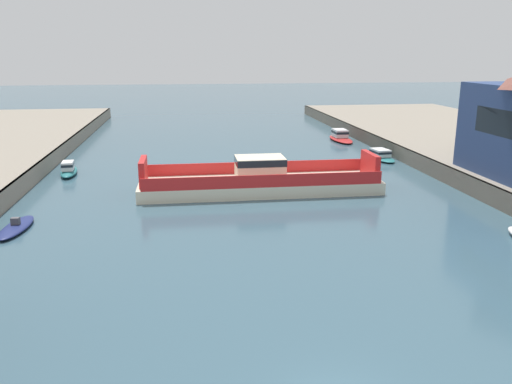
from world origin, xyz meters
name	(u,v)px	position (x,y,z in m)	size (l,w,h in m)	color
chain_ferry	(260,181)	(1.39, 29.77, 1.01)	(21.64, 5.73, 3.30)	beige
moored_boat_mid_left	(69,170)	(-17.24, 39.16, 0.54)	(2.10, 5.57, 1.45)	#237075
moored_boat_mid_right	(16,227)	(-17.33, 21.68, 0.23)	(2.00, 5.50, 0.93)	navy
moored_boat_far_left	(340,136)	(16.97, 56.23, 0.59)	(2.61, 7.40, 1.59)	red
moored_boat_far_right	(379,155)	(17.57, 42.61, 0.47)	(3.21, 6.91, 1.26)	#237075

